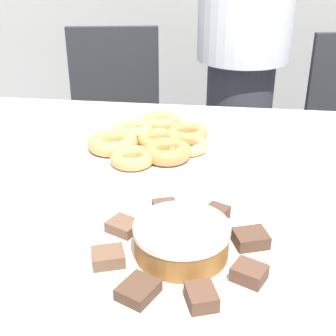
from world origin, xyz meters
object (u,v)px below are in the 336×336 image
at_px(person_standing, 243,46).
at_px(plate_donuts, 159,147).
at_px(frosted_cake, 182,239).
at_px(plate_cake, 181,255).
at_px(office_chair_left, 115,142).

bearing_deg(person_standing, plate_donuts, -106.53).
bearing_deg(frosted_cake, plate_cake, 82.87).
distance_m(person_standing, frosted_cake, 1.22).
height_order(person_standing, office_chair_left, person_standing).
height_order(person_standing, plate_donuts, person_standing).
xyz_separation_m(office_chair_left, plate_cake, (0.41, -1.19, 0.32)).
distance_m(person_standing, plate_donuts, 0.79).
xyz_separation_m(plate_cake, frosted_cake, (-0.00, -0.00, 0.03)).
xyz_separation_m(person_standing, plate_cake, (-0.12, -1.21, -0.11)).
distance_m(office_chair_left, plate_donuts, 0.86).
relative_size(person_standing, plate_cake, 4.78).
relative_size(person_standing, plate_donuts, 4.25).
relative_size(office_chair_left, plate_cake, 2.63).
distance_m(office_chair_left, frosted_cake, 1.31).
xyz_separation_m(person_standing, office_chair_left, (-0.53, -0.02, -0.43)).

